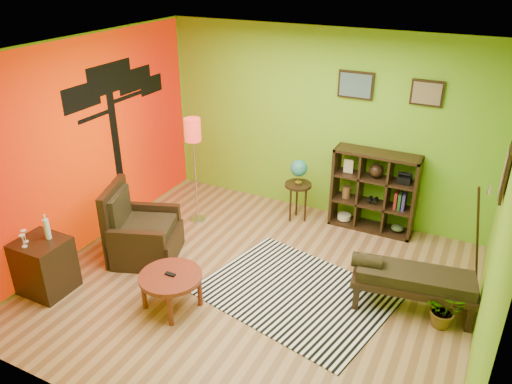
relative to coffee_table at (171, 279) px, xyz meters
The scene contains 11 objects.
ground 1.09m from the coffee_table, 49.58° to the left, with size 5.00×5.00×0.00m, color #AD7F52.
room_shell 1.72m from the coffee_table, 54.28° to the left, with size 5.04×4.54×2.82m.
zebra_rug 1.51m from the coffee_table, 35.83° to the left, with size 2.12×1.60×0.01m, color white.
coffee_table is the anchor object (origin of this frame).
armchair 1.21m from the coffee_table, 144.66° to the left, with size 1.07×1.06×1.02m.
side_cabinet 1.59m from the coffee_table, 165.18° to the right, with size 0.58×0.52×1.00m.
floor_lamp 2.24m from the coffee_table, 114.58° to the left, with size 0.24×0.24×1.62m.
globe_table 2.64m from the coffee_table, 79.17° to the left, with size 0.40×0.40×0.98m.
cube_shelf 3.23m from the coffee_table, 60.69° to the left, with size 1.20×0.35×1.20m.
bench 2.70m from the coffee_table, 25.94° to the left, with size 1.43×0.70×0.63m.
potted_plant 3.03m from the coffee_table, 20.49° to the left, with size 0.40×0.45×0.35m, color #26661E.
Camera 1 is at (2.27, -4.48, 3.73)m, focal length 35.00 mm.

